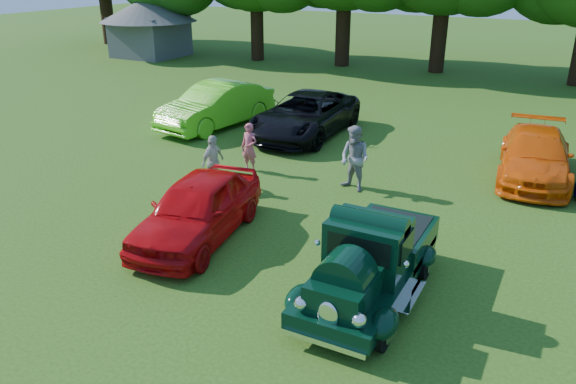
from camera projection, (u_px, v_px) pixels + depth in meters
The scene contains 10 objects.
ground at pixel (305, 273), 11.73m from camera, with size 120.00×120.00×0.00m, color #284C11.
hero_pickup at pixel (370, 262), 10.69m from camera, with size 2.02×4.34×1.70m.
red_convertible at pixel (198, 208), 12.97m from camera, with size 1.76×4.37×1.49m, color #BF080B.
back_car_lime at pixel (216, 105), 21.78m from camera, with size 1.79×5.13×1.69m, color #58DB1D.
back_car_black at pixel (305, 115), 20.72m from camera, with size 2.58×5.60×1.56m, color black.
back_car_orange at pixel (535, 155), 16.64m from camera, with size 1.97×4.84×1.40m, color #E75308.
spectator_pink at pixel (249, 148), 17.16m from camera, with size 0.55×0.36×1.51m, color #B94C61.
spectator_grey at pixel (355, 159), 15.66m from camera, with size 0.90×0.70×1.86m, color gray.
spectator_white at pixel (213, 162), 15.87m from camera, with size 0.91×0.38×1.55m, color beige.
gazebo at pixel (149, 20), 37.46m from camera, with size 6.40×6.40×3.90m.
Camera 1 is at (4.44, -9.18, 6.05)m, focal length 35.00 mm.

